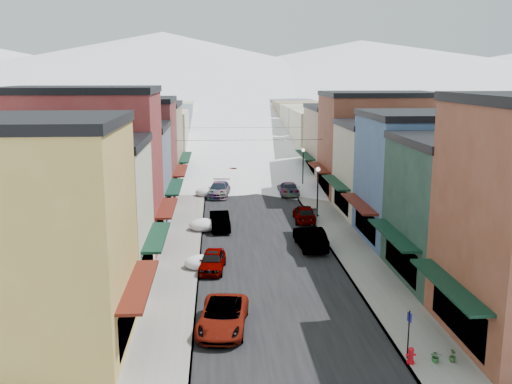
{
  "coord_description": "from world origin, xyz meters",
  "views": [
    {
      "loc": [
        -3.7,
        -22.88,
        13.41
      ],
      "look_at": [
        0.0,
        30.3,
        2.33
      ],
      "focal_mm": 40.0,
      "sensor_mm": 36.0,
      "label": 1
    }
  ],
  "objects": [
    {
      "name": "bldg_r_blue",
      "position": [
        13.19,
        21.0,
        5.26
      ],
      "size": [
        11.3,
        9.2,
        10.5
      ],
      "color": "#3A5883",
      "rests_on": "ground"
    },
    {
      "name": "bldg_r_brick_far",
      "position": [
        14.19,
        39.0,
        5.76
      ],
      "size": [
        13.3,
        9.2,
        11.5
      ],
      "color": "brown",
      "rests_on": "ground"
    },
    {
      "name": "distant_blocks",
      "position": [
        0.0,
        83.0,
        4.0
      ],
      "size": [
        34.0,
        55.0,
        8.0
      ],
      "color": "gray",
      "rests_on": "ground"
    },
    {
      "name": "trash_can",
      "position": [
        5.2,
        27.91,
        0.67
      ],
      "size": [
        0.61,
        0.61,
        1.03
      ],
      "color": "slate",
      "rests_on": "sidewalk_right"
    },
    {
      "name": "parking_sign",
      "position": [
        5.2,
        1.46,
        1.56
      ],
      "size": [
        0.11,
        0.32,
        2.41
      ],
      "color": "black",
      "rests_on": "sidewalk_right"
    },
    {
      "name": "streetlamp_far",
      "position": [
        6.36,
        42.43,
        3.15
      ],
      "size": [
        0.4,
        0.4,
        4.75
      ],
      "color": "black",
      "rests_on": "sidewalk_right"
    },
    {
      "name": "snow_pile_near",
      "position": [
        -4.88,
        15.32,
        0.47
      ],
      "size": [
        2.35,
        2.64,
        0.99
      ],
      "color": "white",
      "rests_on": "ground"
    },
    {
      "name": "curb_left",
      "position": [
        -5.05,
        60.0,
        0.07
      ],
      "size": [
        0.1,
        160.0,
        0.15
      ],
      "primitive_type": "cube",
      "color": "slate",
      "rests_on": "ground"
    },
    {
      "name": "sidewalk_right",
      "position": [
        6.6,
        60.0,
        0.07
      ],
      "size": [
        3.2,
        160.0,
        0.15
      ],
      "primitive_type": "cube",
      "color": "gray",
      "rests_on": "ground"
    },
    {
      "name": "planter_near",
      "position": [
        6.41,
        1.0,
        0.44
      ],
      "size": [
        0.63,
        0.59,
        0.58
      ],
      "primitive_type": "imported",
      "rotation": [
        0.0,
        0.0,
        -0.32
      ],
      "color": "#2E6632",
      "rests_on": "sidewalk_right"
    },
    {
      "name": "ground",
      "position": [
        0.0,
        0.0,
        0.0
      ],
      "size": [
        600.0,
        600.0,
        0.0
      ],
      "primitive_type": "plane",
      "color": "gray",
      "rests_on": "ground"
    },
    {
      "name": "car_silver_wagon",
      "position": [
        -3.5,
        39.43,
        0.79
      ],
      "size": [
        2.87,
        5.7,
        1.59
      ],
      "primitive_type": "imported",
      "rotation": [
        0.0,
        0.0,
        -0.12
      ],
      "color": "#ABAEB3",
      "rests_on": "ground"
    },
    {
      "name": "car_lane_silver",
      "position": [
        -1.74,
        49.86,
        0.8
      ],
      "size": [
        2.34,
        4.88,
        1.61
      ],
      "primitive_type": "imported",
      "rotation": [
        0.0,
        0.0,
        0.1
      ],
      "color": "gray",
      "rests_on": "ground"
    },
    {
      "name": "planter_far",
      "position": [
        7.21,
        1.0,
        0.45
      ],
      "size": [
        0.47,
        0.47,
        0.6
      ],
      "primitive_type": "imported",
      "rotation": [
        0.0,
        0.0,
        0.9
      ],
      "color": "#305627",
      "rests_on": "sidewalk_right"
    },
    {
      "name": "car_white_suv",
      "position": [
        -3.5,
        5.54,
        0.74
      ],
      "size": [
        3.11,
        5.61,
        1.48
      ],
      "primitive_type": "imported",
      "rotation": [
        0.0,
        0.0,
        -0.13
      ],
      "color": "white",
      "rests_on": "ground"
    },
    {
      "name": "snow_pile_far",
      "position": [
        -4.88,
        39.32,
        0.5
      ],
      "size": [
        2.48,
        2.73,
        1.05
      ],
      "color": "white",
      "rests_on": "ground"
    },
    {
      "name": "road",
      "position": [
        0.0,
        60.0,
        0.01
      ],
      "size": [
        10.0,
        160.0,
        0.01
      ],
      "primitive_type": "cube",
      "color": "black",
      "rests_on": "ground"
    },
    {
      "name": "car_gray_suv",
      "position": [
        4.3,
        27.78,
        0.79
      ],
      "size": [
        2.09,
        4.74,
        1.59
      ],
      "primitive_type": "imported",
      "rotation": [
        0.0,
        0.0,
        3.09
      ],
      "color": "#979CA0",
      "rests_on": "ground"
    },
    {
      "name": "car_dark_hatch",
      "position": [
        -3.5,
        25.56,
        0.76
      ],
      "size": [
        1.88,
        4.68,
        1.51
      ],
      "primitive_type": "imported",
      "rotation": [
        0.0,
        0.0,
        0.06
      ],
      "color": "black",
      "rests_on": "ground"
    },
    {
      "name": "bldg_l_grayblue",
      "position": [
        -13.19,
        29.0,
        4.51
      ],
      "size": [
        11.3,
        9.2,
        9.0
      ],
      "color": "slate",
      "rests_on": "ground"
    },
    {
      "name": "car_green_sedan",
      "position": [
        3.5,
        19.57,
        0.86
      ],
      "size": [
        2.13,
        5.32,
        1.72
      ],
      "primitive_type": "imported",
      "rotation": [
        0.0,
        0.0,
        3.2
      ],
      "color": "black",
      "rests_on": "ground"
    },
    {
      "name": "bldg_r_cream",
      "position": [
        13.69,
        30.0,
        4.51
      ],
      "size": [
        12.3,
        9.2,
        9.0
      ],
      "color": "#B7B293",
      "rests_on": "ground"
    },
    {
      "name": "bldg_l_yellow",
      "position": [
        -13.19,
        4.0,
        5.76
      ],
      "size": [
        11.3,
        8.7,
        11.5
      ],
      "color": "gold",
      "rests_on": "ground"
    },
    {
      "name": "bldg_l_brick_near",
      "position": [
        -13.69,
        20.5,
        6.26
      ],
      "size": [
        12.3,
        8.2,
        12.5
      ],
      "color": "maroon",
      "rests_on": "ground"
    },
    {
      "name": "bldg_r_green",
      "position": [
        13.19,
        12.0,
        4.76
      ],
      "size": [
        11.3,
        9.2,
        9.5
      ],
      "color": "#1A372C",
      "rests_on": "ground"
    },
    {
      "name": "bldg_r_tan",
      "position": [
        13.19,
        49.0,
        4.76
      ],
      "size": [
        11.3,
        11.2,
        9.5
      ],
      "color": "#8D755C",
      "rests_on": "ground"
    },
    {
      "name": "mountain_ridge",
      "position": [
        -19.47,
        277.18,
        14.36
      ],
      "size": [
        670.0,
        340.0,
        34.0
      ],
      "color": "silver",
      "rests_on": "ground"
    },
    {
      "name": "car_silver_sedan",
      "position": [
        -4.1,
        14.92,
        0.71
      ],
      "size": [
        2.1,
        4.3,
        1.41
      ],
      "primitive_type": "imported",
      "rotation": [
        0.0,
        0.0,
        -0.11
      ],
      "color": "gray",
      "rests_on": "ground"
    },
    {
      "name": "snow_pile_mid",
      "position": [
        -4.88,
        25.19,
        0.53
      ],
      "size": [
        2.6,
        2.8,
        1.1
      ],
      "color": "white",
      "rests_on": "ground"
    },
    {
      "name": "car_lane_white",
      "position": [
        0.78,
        65.94,
        0.85
      ],
      "size": [
        3.52,
        6.41,
        1.7
      ],
      "primitive_type": "imported",
      "rotation": [
        0.0,
        0.0,
        3.03
      ],
      "color": "silver",
      "rests_on": "ground"
    },
    {
      "name": "bldg_l_brick_far",
      "position": [
        -14.19,
        38.0,
        5.51
      ],
      "size": [
        13.3,
        9.2,
        11.0
      ],
      "color": "maroon",
      "rests_on": "ground"
    },
    {
      "name": "overhead_cables",
      "position": [
        0.0,
        47.5,
        6.2
      ],
      "size": [
        16.4,
        15.04,
        0.04
      ],
      "color": "black",
      "rests_on": "ground"
    },
    {
      "name": "bldg_l_tan",
      "position": [
        -13.19,
        48.0,
        5.01
      ],
      "size": [
        11.3,
        11.2,
        10.0
      ],
      "color": "#917C5F",
      "rests_on": "ground"
    },
    {
      "name": "curb_right",
      "position": [
        5.05,
        60.0,
        0.07
      ],
      "size": [
        0.1,
        160.0,
        0.15
      ],
      "primitive_type": "cube",
      "color": "slate",
      "rests_on": "ground"
    },
    {
      "name": "car_black_sedan",
      "position": [
        4.3,
        39.68,
        0.74
      ],
      "size": [
        2.13,
        5.14,
        1.49
      ],
      "primitive_type": "imported",
      "rotation": [
        0.0,
        0.0,
        3.15
      ],
      "color": "black",
      "rests_on": "ground"
    },
    {
      "name": "streetlamp_near",
      "position": [
        5.75,
        29.18,
        3.11
      ],
      "size": [
        0.39,
        0.39,
        4.69
      ],
      "color": "black",
      "rests_on": "sidewalk_right"
    },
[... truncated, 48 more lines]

